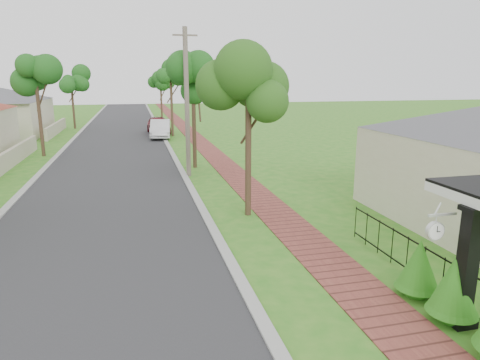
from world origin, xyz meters
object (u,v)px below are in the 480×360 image
object	(u,v)px
porch_post	(466,274)
parked_car_red	(158,125)
near_tree	(249,89)
parked_car_white	(160,129)
utility_pole	(187,103)
station_clock	(436,229)

from	to	relation	value
porch_post	parked_car_red	size ratio (longest dim) A/B	0.55
near_tree	parked_car_white	bearing A→B (deg)	94.69
parked_car_red	parked_car_white	bearing A→B (deg)	-92.93
porch_post	parked_car_red	xyz separation A→B (m)	(-4.15, 32.95, -0.34)
parked_car_red	near_tree	size ratio (longest dim) A/B	0.80
parked_car_white	near_tree	xyz separation A→B (m)	(1.80, -21.96, 3.79)
parked_car_white	utility_pole	size ratio (longest dim) A/B	0.62
porch_post	near_tree	distance (m)	9.01
station_clock	near_tree	bearing A→B (deg)	103.76
porch_post	utility_pole	xyz separation A→B (m)	(-3.65, 14.99, 2.59)
parked_car_red	utility_pole	world-z (taller)	utility_pole
near_tree	utility_pole	xyz separation A→B (m)	(-1.30, 6.99, -0.83)
parked_car_white	utility_pole	world-z (taller)	utility_pole
station_clock	utility_pole	bearing A→B (deg)	102.23
utility_pole	near_tree	bearing A→B (deg)	-79.46
porch_post	utility_pole	bearing A→B (deg)	103.69
parked_car_red	near_tree	world-z (taller)	near_tree
porch_post	near_tree	bearing A→B (deg)	106.37
parked_car_red	station_clock	bearing A→B (deg)	-86.52
utility_pole	porch_post	bearing A→B (deg)	-76.31
parked_car_red	near_tree	distance (m)	25.30
porch_post	parked_car_white	size ratio (longest dim) A/B	0.55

